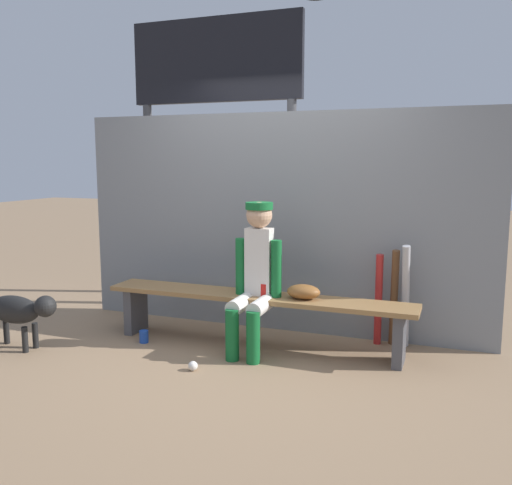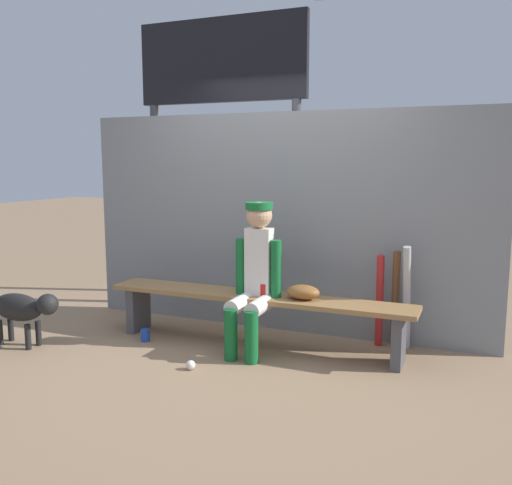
{
  "view_description": "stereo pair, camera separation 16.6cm",
  "coord_description": "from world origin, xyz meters",
  "px_view_note": "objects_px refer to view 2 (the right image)",
  "views": [
    {
      "loc": [
        1.62,
        -4.31,
        1.6
      ],
      "look_at": [
        0.0,
        0.0,
        0.91
      ],
      "focal_mm": 38.72,
      "sensor_mm": 36.0,
      "label": 1
    },
    {
      "loc": [
        1.78,
        -4.24,
        1.6
      ],
      "look_at": [
        0.0,
        0.0,
        0.91
      ],
      "focal_mm": 38.72,
      "sensor_mm": 36.0,
      "label": 2
    }
  ],
  "objects_px": {
    "player_seated": "(254,272)",
    "dog": "(22,308)",
    "baseball_glove": "(303,292)",
    "bat_aluminum_silver": "(407,298)",
    "baseball": "(191,365)",
    "scoreboard": "(226,90)",
    "dugout_bench": "(256,305)",
    "bat_aluminum_red": "(380,301)",
    "cup_on_bench": "(264,290)",
    "cup_on_ground": "(145,335)",
    "bat_wood_dark": "(395,299)"
  },
  "relations": [
    {
      "from": "dog",
      "to": "baseball",
      "type": "bearing_deg",
      "value": 2.56
    },
    {
      "from": "dugout_bench",
      "to": "bat_aluminum_red",
      "type": "xyz_separation_m",
      "value": [
        0.98,
        0.41,
        0.04
      ]
    },
    {
      "from": "scoreboard",
      "to": "dog",
      "type": "xyz_separation_m",
      "value": [
        -0.91,
        -2.18,
        -2.03
      ]
    },
    {
      "from": "baseball",
      "to": "cup_on_ground",
      "type": "relative_size",
      "value": 0.67
    },
    {
      "from": "dugout_bench",
      "to": "cup_on_bench",
      "type": "bearing_deg",
      "value": -20.11
    },
    {
      "from": "bat_aluminum_silver",
      "to": "dog",
      "type": "bearing_deg",
      "value": -159.72
    },
    {
      "from": "player_seated",
      "to": "scoreboard",
      "type": "relative_size",
      "value": 0.37
    },
    {
      "from": "bat_aluminum_red",
      "to": "cup_on_bench",
      "type": "bearing_deg",
      "value": -153.57
    },
    {
      "from": "baseball_glove",
      "to": "baseball",
      "type": "relative_size",
      "value": 3.78
    },
    {
      "from": "bat_wood_dark",
      "to": "dugout_bench",
      "type": "bearing_deg",
      "value": -158.64
    },
    {
      "from": "player_seated",
      "to": "dog",
      "type": "height_order",
      "value": "player_seated"
    },
    {
      "from": "cup_on_ground",
      "to": "dog",
      "type": "distance_m",
      "value": 1.07
    },
    {
      "from": "dugout_bench",
      "to": "bat_wood_dark",
      "type": "height_order",
      "value": "bat_wood_dark"
    },
    {
      "from": "bat_aluminum_silver",
      "to": "baseball",
      "type": "height_order",
      "value": "bat_aluminum_silver"
    },
    {
      "from": "dugout_bench",
      "to": "scoreboard",
      "type": "distance_m",
      "value": 2.63
    },
    {
      "from": "baseball_glove",
      "to": "dog",
      "type": "relative_size",
      "value": 0.33
    },
    {
      "from": "baseball_glove",
      "to": "bat_aluminum_silver",
      "type": "xyz_separation_m",
      "value": [
        0.79,
        0.37,
        -0.06
      ]
    },
    {
      "from": "baseball",
      "to": "baseball_glove",
      "type": "bearing_deg",
      "value": 45.64
    },
    {
      "from": "player_seated",
      "to": "cup_on_bench",
      "type": "bearing_deg",
      "value": 49.87
    },
    {
      "from": "baseball",
      "to": "scoreboard",
      "type": "bearing_deg",
      "value": 108.26
    },
    {
      "from": "scoreboard",
      "to": "baseball",
      "type": "bearing_deg",
      "value": -71.74
    },
    {
      "from": "player_seated",
      "to": "dog",
      "type": "distance_m",
      "value": 2.03
    },
    {
      "from": "dugout_bench",
      "to": "cup_on_bench",
      "type": "relative_size",
      "value": 24.66
    },
    {
      "from": "player_seated",
      "to": "baseball",
      "type": "height_order",
      "value": "player_seated"
    },
    {
      "from": "bat_wood_dark",
      "to": "baseball_glove",
      "type": "bearing_deg",
      "value": -147.75
    },
    {
      "from": "baseball_glove",
      "to": "cup_on_ground",
      "type": "xyz_separation_m",
      "value": [
        -1.38,
        -0.26,
        -0.47
      ]
    },
    {
      "from": "player_seated",
      "to": "bat_aluminum_red",
      "type": "bearing_deg",
      "value": 28.44
    },
    {
      "from": "player_seated",
      "to": "scoreboard",
      "type": "height_order",
      "value": "scoreboard"
    },
    {
      "from": "dugout_bench",
      "to": "bat_wood_dark",
      "type": "bearing_deg",
      "value": 21.36
    },
    {
      "from": "cup_on_bench",
      "to": "scoreboard",
      "type": "xyz_separation_m",
      "value": [
        -1.04,
        1.45,
        1.85
      ]
    },
    {
      "from": "bat_aluminum_red",
      "to": "bat_wood_dark",
      "type": "distance_m",
      "value": 0.13
    },
    {
      "from": "cup_on_ground",
      "to": "cup_on_bench",
      "type": "relative_size",
      "value": 1.0
    },
    {
      "from": "baseball",
      "to": "cup_on_ground",
      "type": "height_order",
      "value": "cup_on_ground"
    },
    {
      "from": "dugout_bench",
      "to": "bat_wood_dark",
      "type": "xyz_separation_m",
      "value": [
        1.11,
        0.43,
        0.06
      ]
    },
    {
      "from": "bat_aluminum_red",
      "to": "bat_aluminum_silver",
      "type": "distance_m",
      "value": 0.24
    },
    {
      "from": "baseball_glove",
      "to": "cup_on_ground",
      "type": "bearing_deg",
      "value": -169.5
    },
    {
      "from": "baseball",
      "to": "dog",
      "type": "distance_m",
      "value": 1.64
    },
    {
      "from": "bat_aluminum_silver",
      "to": "scoreboard",
      "type": "height_order",
      "value": "scoreboard"
    },
    {
      "from": "player_seated",
      "to": "bat_aluminum_silver",
      "type": "bearing_deg",
      "value": 22.0
    },
    {
      "from": "cup_on_ground",
      "to": "dog",
      "type": "bearing_deg",
      "value": -150.57
    },
    {
      "from": "bat_wood_dark",
      "to": "bat_aluminum_silver",
      "type": "bearing_deg",
      "value": -31.6
    },
    {
      "from": "player_seated",
      "to": "bat_wood_dark",
      "type": "distance_m",
      "value": 1.23
    },
    {
      "from": "bat_aluminum_silver",
      "to": "cup_on_bench",
      "type": "xyz_separation_m",
      "value": [
        -1.12,
        -0.4,
        0.06
      ]
    },
    {
      "from": "baseball",
      "to": "cup_on_bench",
      "type": "height_order",
      "value": "cup_on_bench"
    },
    {
      "from": "bat_aluminum_red",
      "to": "dog",
      "type": "xyz_separation_m",
      "value": [
        -2.84,
        -1.17,
        -0.07
      ]
    },
    {
      "from": "player_seated",
      "to": "baseball",
      "type": "distance_m",
      "value": 0.91
    },
    {
      "from": "scoreboard",
      "to": "cup_on_ground",
      "type": "bearing_deg",
      "value": -90.43
    },
    {
      "from": "bat_aluminum_red",
      "to": "cup_on_ground",
      "type": "distance_m",
      "value": 2.08
    },
    {
      "from": "dog",
      "to": "dugout_bench",
      "type": "bearing_deg",
      "value": 22.3
    },
    {
      "from": "dugout_bench",
      "to": "scoreboard",
      "type": "bearing_deg",
      "value": 123.96
    }
  ]
}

